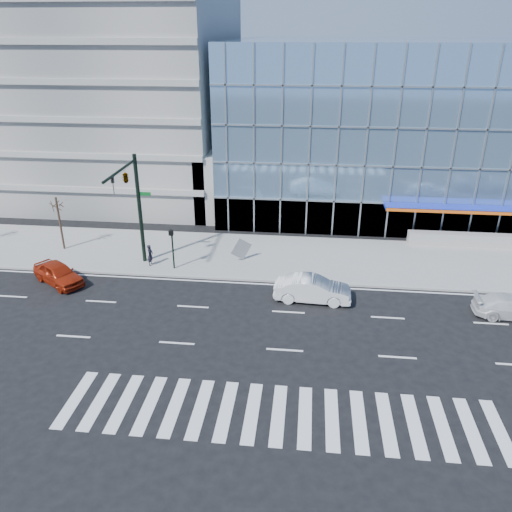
{
  "coord_description": "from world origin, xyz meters",
  "views": [
    {
      "loc": [
        0.9,
        -26.53,
        15.9
      ],
      "look_at": [
        -2.34,
        3.0,
        2.32
      ],
      "focal_mm": 35.0,
      "sensor_mm": 36.0,
      "label": 1
    }
  ],
  "objects_px": {
    "tilted_panel": "(241,249)",
    "traffic_signal": "(130,188)",
    "white_sedan": "(313,289)",
    "street_tree_near": "(57,205)",
    "red_sedan": "(58,273)",
    "pedestrian": "(150,255)",
    "ped_signal_post": "(172,243)"
  },
  "relations": [
    {
      "from": "tilted_panel",
      "to": "traffic_signal",
      "type": "bearing_deg",
      "value": 160.12
    },
    {
      "from": "traffic_signal",
      "to": "white_sedan",
      "type": "relative_size",
      "value": 1.64
    },
    {
      "from": "traffic_signal",
      "to": "tilted_panel",
      "type": "distance_m",
      "value": 9.07
    },
    {
      "from": "white_sedan",
      "to": "tilted_panel",
      "type": "relative_size",
      "value": 3.75
    },
    {
      "from": "street_tree_near",
      "to": "red_sedan",
      "type": "height_order",
      "value": "street_tree_near"
    },
    {
      "from": "street_tree_near",
      "to": "pedestrian",
      "type": "bearing_deg",
      "value": -15.56
    },
    {
      "from": "traffic_signal",
      "to": "ped_signal_post",
      "type": "bearing_deg",
      "value": 8.52
    },
    {
      "from": "pedestrian",
      "to": "traffic_signal",
      "type": "bearing_deg",
      "value": 145.14
    },
    {
      "from": "pedestrian",
      "to": "tilted_panel",
      "type": "xyz_separation_m",
      "value": [
        6.46,
        1.51,
        0.12
      ]
    },
    {
      "from": "red_sedan",
      "to": "pedestrian",
      "type": "height_order",
      "value": "pedestrian"
    },
    {
      "from": "ped_signal_post",
      "to": "tilted_panel",
      "type": "bearing_deg",
      "value": 22.69
    },
    {
      "from": "traffic_signal",
      "to": "street_tree_near",
      "type": "bearing_deg",
      "value": 157.29
    },
    {
      "from": "pedestrian",
      "to": "tilted_panel",
      "type": "distance_m",
      "value": 6.64
    },
    {
      "from": "red_sedan",
      "to": "tilted_panel",
      "type": "distance_m",
      "value": 12.83
    },
    {
      "from": "traffic_signal",
      "to": "tilted_panel",
      "type": "bearing_deg",
      "value": 17.96
    },
    {
      "from": "ped_signal_post",
      "to": "traffic_signal",
      "type": "bearing_deg",
      "value": -171.48
    },
    {
      "from": "traffic_signal",
      "to": "red_sedan",
      "type": "bearing_deg",
      "value": -153.26
    },
    {
      "from": "traffic_signal",
      "to": "pedestrian",
      "type": "bearing_deg",
      "value": 50.11
    },
    {
      "from": "ped_signal_post",
      "to": "white_sedan",
      "type": "bearing_deg",
      "value": -18.35
    },
    {
      "from": "red_sedan",
      "to": "tilted_panel",
      "type": "xyz_separation_m",
      "value": [
        11.93,
        4.73,
        0.33
      ]
    },
    {
      "from": "ped_signal_post",
      "to": "tilted_panel",
      "type": "relative_size",
      "value": 2.31
    },
    {
      "from": "ped_signal_post",
      "to": "white_sedan",
      "type": "height_order",
      "value": "ped_signal_post"
    },
    {
      "from": "traffic_signal",
      "to": "tilted_panel",
      "type": "height_order",
      "value": "traffic_signal"
    },
    {
      "from": "pedestrian",
      "to": "tilted_panel",
      "type": "height_order",
      "value": "tilted_panel"
    },
    {
      "from": "ped_signal_post",
      "to": "pedestrian",
      "type": "bearing_deg",
      "value": 167.03
    },
    {
      "from": "street_tree_near",
      "to": "tilted_panel",
      "type": "distance_m",
      "value": 14.4
    },
    {
      "from": "traffic_signal",
      "to": "red_sedan",
      "type": "height_order",
      "value": "traffic_signal"
    },
    {
      "from": "ped_signal_post",
      "to": "tilted_panel",
      "type": "xyz_separation_m",
      "value": [
        4.63,
        1.94,
        -1.08
      ]
    },
    {
      "from": "ped_signal_post",
      "to": "red_sedan",
      "type": "xyz_separation_m",
      "value": [
        -7.3,
        -2.79,
        -1.41
      ]
    },
    {
      "from": "street_tree_near",
      "to": "tilted_panel",
      "type": "relative_size",
      "value": 3.25
    },
    {
      "from": "red_sedan",
      "to": "pedestrian",
      "type": "relative_size",
      "value": 2.74
    },
    {
      "from": "white_sedan",
      "to": "red_sedan",
      "type": "height_order",
      "value": "white_sedan"
    }
  ]
}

